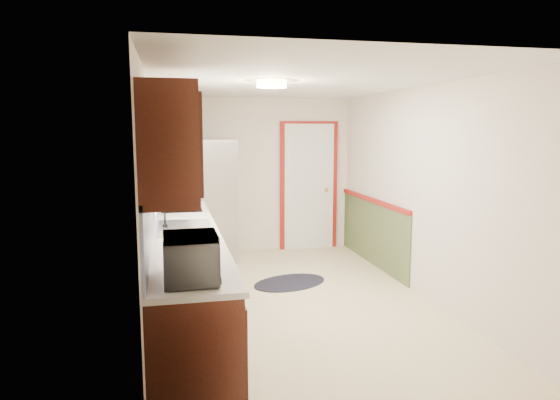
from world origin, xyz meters
name	(u,v)px	position (x,y,z in m)	size (l,w,h in m)	color
room_shell	(295,196)	(0.00, 0.00, 1.20)	(3.20, 5.20, 2.52)	beige
kitchen_run	(181,243)	(-1.24, -0.29, 0.81)	(0.63, 4.00, 2.20)	#36130C
back_wall_trim	(322,196)	(0.99, 2.21, 0.89)	(1.12, 2.30, 2.08)	maroon
ceiling_fixture	(272,84)	(-0.30, -0.20, 2.36)	(0.30, 0.30, 0.06)	#FFD88C
microwave	(191,253)	(-1.20, -1.95, 1.12)	(0.52, 0.29, 0.35)	white
refrigerator	(208,201)	(-0.78, 2.05, 0.89)	(0.80, 0.78, 1.78)	#B7B7BC
rug	(290,283)	(0.11, 0.71, 0.01)	(0.98, 0.63, 0.01)	black
cooktop	(181,208)	(-1.19, 1.02, 0.95)	(0.48, 0.57, 0.02)	black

